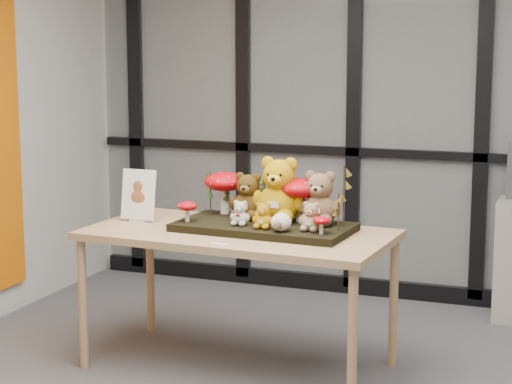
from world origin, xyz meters
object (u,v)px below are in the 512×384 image
at_px(bear_beige_small, 311,215).
at_px(mushroom_back_left, 225,191).
at_px(bear_tan_back, 320,195).
at_px(mushroom_front_right, 321,224).
at_px(sign_holder, 138,197).
at_px(display_table, 239,242).
at_px(diorama_tray, 264,227).
at_px(bear_pooh_yellow, 279,186).
at_px(bear_brown_medium, 248,193).
at_px(bear_small_yellow, 263,214).
at_px(plush_cream_hedgehog, 281,221).
at_px(mushroom_front_left, 187,210).
at_px(mushroom_back_right, 300,198).
at_px(bear_white_bow, 240,212).

relative_size(bear_beige_small, mushroom_back_left, 0.64).
xyz_separation_m(bear_tan_back, mushroom_front_right, (0.09, -0.26, -0.11)).
distance_m(mushroom_back_left, sign_holder, 0.51).
relative_size(display_table, diorama_tray, 1.79).
relative_size(bear_pooh_yellow, mushroom_back_left, 1.48).
bearing_deg(sign_holder, bear_pooh_yellow, 7.08).
distance_m(bear_brown_medium, bear_small_yellow, 0.30).
relative_size(bear_tan_back, bear_beige_small, 1.88).
bearing_deg(bear_brown_medium, mushroom_back_left, 158.53).
height_order(plush_cream_hedgehog, sign_holder, sign_holder).
xyz_separation_m(mushroom_front_left, mushroom_front_right, (0.80, -0.05, -0.01)).
xyz_separation_m(diorama_tray, bear_pooh_yellow, (0.05, 0.10, 0.22)).
height_order(diorama_tray, mushroom_front_left, mushroom_front_left).
bearing_deg(plush_cream_hedgehog, display_table, 162.85).
relative_size(bear_brown_medium, bear_beige_small, 1.68).
xyz_separation_m(diorama_tray, mushroom_back_right, (0.17, 0.14, 0.16)).
distance_m(bear_small_yellow, bear_white_bow, 0.15).
relative_size(bear_small_yellow, mushroom_back_right, 0.59).
relative_size(bear_brown_medium, mushroom_front_right, 2.78).
height_order(bear_beige_small, mushroom_back_right, mushroom_back_right).
bearing_deg(bear_tan_back, mushroom_back_left, 174.94).
xyz_separation_m(bear_brown_medium, plush_cream_hedgehog, (0.30, -0.28, -0.09)).
bearing_deg(bear_tan_back, bear_pooh_yellow, -176.43).
distance_m(bear_tan_back, bear_beige_small, 0.22).
height_order(bear_pooh_yellow, plush_cream_hedgehog, bear_pooh_yellow).
distance_m(bear_white_bow, mushroom_back_left, 0.36).
distance_m(diorama_tray, bear_brown_medium, 0.24).
bearing_deg(mushroom_front_right, bear_beige_small, 143.14).
height_order(bear_white_bow, bear_beige_small, bear_beige_small).
height_order(display_table, mushroom_back_right, mushroom_back_right).
relative_size(mushroom_front_left, sign_holder, 0.42).
height_order(bear_pooh_yellow, mushroom_back_right, bear_pooh_yellow).
height_order(display_table, bear_beige_small, bear_beige_small).
distance_m(bear_small_yellow, plush_cream_hedgehog, 0.13).
height_order(bear_brown_medium, plush_cream_hedgehog, bear_brown_medium).
height_order(display_table, mushroom_front_left, mushroom_front_left).
distance_m(display_table, mushroom_back_right, 0.43).
height_order(diorama_tray, sign_holder, sign_holder).
relative_size(bear_white_bow, bear_beige_small, 0.88).
bearing_deg(bear_white_bow, diorama_tray, 44.19).
bearing_deg(mushroom_back_left, mushroom_front_left, -109.78).
distance_m(bear_pooh_yellow, sign_holder, 0.85).
relative_size(bear_pooh_yellow, bear_brown_medium, 1.38).
bearing_deg(plush_cream_hedgehog, bear_tan_back, 67.12).
distance_m(bear_brown_medium, mushroom_front_right, 0.59).
height_order(bear_tan_back, bear_white_bow, bear_tan_back).
bearing_deg(mushroom_front_right, mushroom_back_left, 153.54).
bearing_deg(sign_holder, diorama_tray, -0.03).
bearing_deg(plush_cream_hedgehog, sign_holder, 173.35).
distance_m(bear_pooh_yellow, bear_beige_small, 0.34).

